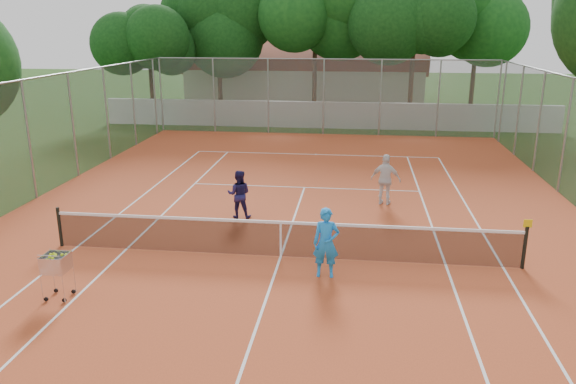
# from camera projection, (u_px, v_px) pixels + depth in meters

# --- Properties ---
(ground) EXTENTS (120.00, 120.00, 0.00)m
(ground) POSITION_uv_depth(u_px,v_px,m) (281.00, 257.00, 14.36)
(ground) COLOR #1A3C10
(ground) RESTS_ON ground
(court_pad) EXTENTS (18.00, 34.00, 0.02)m
(court_pad) POSITION_uv_depth(u_px,v_px,m) (281.00, 257.00, 14.36)
(court_pad) COLOR #BA4A24
(court_pad) RESTS_ON ground
(court_lines) EXTENTS (10.98, 23.78, 0.01)m
(court_lines) POSITION_uv_depth(u_px,v_px,m) (281.00, 256.00, 14.35)
(court_lines) COLOR white
(court_lines) RESTS_ON court_pad
(tennis_net) EXTENTS (11.88, 0.10, 0.98)m
(tennis_net) POSITION_uv_depth(u_px,v_px,m) (281.00, 239.00, 14.21)
(tennis_net) COLOR black
(tennis_net) RESTS_ON court_pad
(perimeter_fence) EXTENTS (18.00, 34.00, 4.00)m
(perimeter_fence) POSITION_uv_depth(u_px,v_px,m) (281.00, 182.00, 13.79)
(perimeter_fence) COLOR slate
(perimeter_fence) RESTS_ON ground
(boundary_wall) EXTENTS (26.00, 0.30, 1.50)m
(boundary_wall) POSITION_uv_depth(u_px,v_px,m) (325.00, 115.00, 32.22)
(boundary_wall) COLOR silver
(boundary_wall) RESTS_ON ground
(clubhouse) EXTENTS (16.40, 9.00, 4.40)m
(clubhouse) POSITION_uv_depth(u_px,v_px,m) (307.00, 74.00, 41.55)
(clubhouse) COLOR beige
(clubhouse) RESTS_ON ground
(tropical_trees) EXTENTS (29.00, 19.00, 10.00)m
(tropical_trees) POSITION_uv_depth(u_px,v_px,m) (330.00, 37.00, 33.86)
(tropical_trees) COLOR black
(tropical_trees) RESTS_ON ground
(player_near) EXTENTS (0.62, 0.42, 1.67)m
(player_near) POSITION_uv_depth(u_px,v_px,m) (326.00, 243.00, 13.01)
(player_near) COLOR #1B88E9
(player_near) RESTS_ON court_pad
(player_far_left) EXTENTS (0.75, 0.60, 1.49)m
(player_far_left) POSITION_uv_depth(u_px,v_px,m) (239.00, 194.00, 17.07)
(player_far_left) COLOR #1C184A
(player_far_left) RESTS_ON court_pad
(player_far_right) EXTENTS (1.05, 0.64, 1.68)m
(player_far_right) POSITION_uv_depth(u_px,v_px,m) (386.00, 180.00, 18.32)
(player_far_right) COLOR silver
(player_far_right) RESTS_ON court_pad
(ball_hopper) EXTENTS (0.67, 0.67, 1.10)m
(ball_hopper) POSITION_uv_depth(u_px,v_px,m) (57.00, 274.00, 12.02)
(ball_hopper) COLOR silver
(ball_hopper) RESTS_ON court_pad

